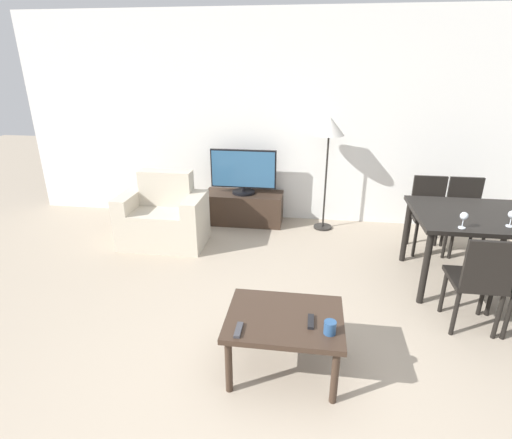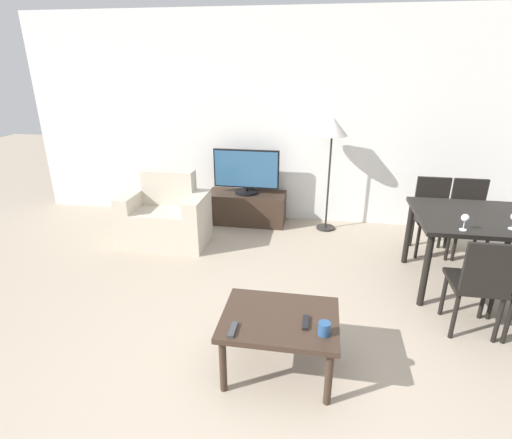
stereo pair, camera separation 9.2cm
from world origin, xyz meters
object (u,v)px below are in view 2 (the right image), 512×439
coffee_table (280,324)px  dining_chair_far_left (432,211)px  floor_lamp (332,132)px  dining_chair_far (469,213)px  tv_stand (247,208)px  remote_primary (233,330)px  remote_secondary (306,322)px  tv (246,172)px  dining_table (477,225)px  cup_white_near (324,329)px  wine_glass_center (465,219)px  dining_chair_near (480,281)px  armchair (166,218)px

coffee_table → dining_chair_far_left: 2.70m
floor_lamp → dining_chair_far: bearing=-16.2°
tv_stand → remote_primary: size_ratio=7.00×
tv_stand → remote_secondary: 2.96m
tv_stand → dining_chair_far: 2.71m
tv → dining_table: (2.45, -1.29, -0.06)m
coffee_table → floor_lamp: (0.32, 2.70, 0.89)m
floor_lamp → cup_white_near: size_ratio=16.30×
dining_chair_far_left → wine_glass_center: (-0.06, -1.17, 0.36)m
dining_chair_far → remote_primary: bearing=-131.6°
tv_stand → remote_primary: (0.47, -2.96, 0.26)m
dining_table → dining_chair_far: 0.83m
coffee_table → floor_lamp: size_ratio=0.55×
remote_primary → wine_glass_center: 2.19m
coffee_table → dining_chair_near: 1.64m
armchair → cup_white_near: (1.90, -2.10, 0.18)m
coffee_table → dining_chair_far_left: (1.50, 2.25, 0.09)m
tv_stand → dining_chair_far: size_ratio=1.22×
dining_table → dining_chair_far: size_ratio=1.31×
tv_stand → dining_chair_near: dining_chair_near is taller
tv_stand → floor_lamp: floor_lamp is taller
dining_chair_near → cup_white_near: (-1.20, -0.82, 0.01)m
tv_stand → dining_chair_near: (2.26, -2.08, 0.28)m
armchair → remote_secondary: armchair is taller
dining_chair_far → wine_glass_center: bearing=-111.1°
armchair → dining_chair_far: 3.51m
cup_white_near → dining_chair_near: bearing=34.3°
tv_stand → coffee_table: 2.86m
floor_lamp → remote_secondary: bearing=-93.0°
dining_chair_far_left → cup_white_near: dining_chair_far_left is taller
coffee_table → dining_table: size_ratio=0.71×
dining_chair_far → cup_white_near: dining_chair_far is taller
dining_table → floor_lamp: size_ratio=0.77×
remote_primary → wine_glass_center: wine_glass_center is taller
coffee_table → armchair: bearing=129.3°
floor_lamp → remote_primary: 3.08m
dining_table → cup_white_near: 2.13m
cup_white_near → wine_glass_center: bearing=46.9°
tv_stand → cup_white_near: (1.06, -2.89, 0.29)m
dining_chair_near → tv: bearing=137.4°
dining_chair_far_left → floor_lamp: 1.49m
coffee_table → wine_glass_center: wine_glass_center is taller
coffee_table → dining_chair_far: dining_chair_far is taller
tv → remote_secondary: 2.96m
tv_stand → coffee_table: (0.76, -2.75, 0.19)m
remote_primary → tv: bearing=99.1°
dining_table → wine_glass_center: bearing=-123.5°
coffee_table → cup_white_near: size_ratio=8.96×
dining_chair_far_left → wine_glass_center: wine_glass_center is taller
armchair → floor_lamp: size_ratio=0.68×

